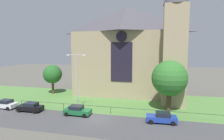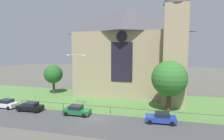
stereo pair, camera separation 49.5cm
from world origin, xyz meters
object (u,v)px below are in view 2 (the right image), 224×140
at_px(parked_car_black, 30,107).
at_px(streetlamp_near, 76,76).
at_px(tree_left_far, 53,74).
at_px(parked_car_white, 6,104).
at_px(church_building, 130,49).
at_px(parked_car_blue, 161,118).
at_px(tree_right_near, 169,79).
at_px(parked_car_green, 77,110).

bearing_deg(parked_car_black, streetlamp_near, -166.76).
relative_size(tree_left_far, parked_car_white, 1.56).
bearing_deg(tree_left_far, church_building, 14.04).
height_order(parked_car_white, parked_car_blue, same).
xyz_separation_m(streetlamp_near, parked_car_white, (-12.89, -1.41, -5.22)).
height_order(church_building, tree_left_far, church_building).
height_order(tree_right_near, tree_left_far, tree_right_near).
xyz_separation_m(tree_left_far, streetlamp_near, (10.57, -10.39, 1.45)).
distance_m(church_building, parked_car_black, 23.69).
height_order(parked_car_white, parked_car_black, same).
distance_m(parked_car_white, parked_car_blue, 26.50).
height_order(tree_right_near, parked_car_white, tree_right_near).
xyz_separation_m(parked_car_black, parked_car_green, (8.34, 0.14, 0.00)).
bearing_deg(parked_car_green, parked_car_blue, -0.58).
relative_size(tree_right_near, parked_car_white, 1.98).
relative_size(parked_car_white, parked_car_green, 1.02).
bearing_deg(parked_car_green, tree_left_far, 133.05).
distance_m(tree_left_far, parked_car_black, 13.16).
height_order(church_building, tree_right_near, church_building).
xyz_separation_m(tree_right_near, parked_car_black, (-22.38, -5.82, -4.72)).
distance_m(church_building, parked_car_white, 26.96).
relative_size(streetlamp_near, parked_car_green, 2.27).
relative_size(church_building, parked_car_black, 6.17).
bearing_deg(streetlamp_near, church_building, 65.98).
bearing_deg(church_building, tree_right_near, -52.13).
relative_size(church_building, streetlamp_near, 2.72).
bearing_deg(tree_left_far, tree_right_near, -14.16).
xyz_separation_m(church_building, parked_car_black, (-14.07, -16.52, -9.53)).
xyz_separation_m(tree_right_near, parked_car_blue, (-1.24, -5.76, -4.72)).
bearing_deg(tree_left_far, parked_car_black, -76.03).
height_order(parked_car_black, parked_car_blue, same).
xyz_separation_m(church_building, parked_car_green, (-5.73, -16.38, -9.53)).
xyz_separation_m(tree_right_near, parked_car_white, (-27.74, -5.38, -4.72)).
bearing_deg(parked_car_white, tree_right_near, -166.39).
distance_m(tree_left_far, streetlamp_near, 14.90).
height_order(church_building, parked_car_black, church_building).
height_order(church_building, parked_car_white, church_building).
relative_size(tree_left_far, parked_car_blue, 1.56).
height_order(tree_left_far, parked_car_black, tree_left_far).
distance_m(tree_left_far, parked_car_green, 17.03).
bearing_deg(parked_car_black, parked_car_green, -179.59).
bearing_deg(parked_car_green, church_building, 70.52).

